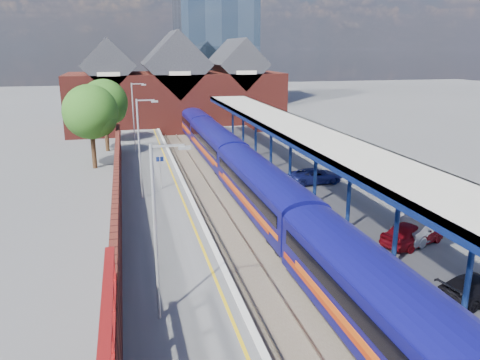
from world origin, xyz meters
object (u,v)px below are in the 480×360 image
at_px(train, 235,161).
at_px(lamp_post_d, 135,113).
at_px(parked_car_silver, 425,226).
at_px(parked_car_blue, 315,176).
at_px(lamp_post_b, 158,223).
at_px(lamp_post_c, 141,143).
at_px(parked_car_dark, 479,288).
at_px(platform_sign, 160,167).
at_px(parked_car_red, 413,233).

xyz_separation_m(train, lamp_post_d, (-7.86, 10.94, 2.87)).
bearing_deg(parked_car_silver, parked_car_blue, -17.55).
bearing_deg(lamp_post_d, lamp_post_b, -90.00).
height_order(lamp_post_c, parked_car_dark, lamp_post_c).
distance_m(train, lamp_post_d, 13.77).
distance_m(lamp_post_c, parked_car_silver, 19.01).
bearing_deg(platform_sign, lamp_post_d, 95.56).
relative_size(lamp_post_b, parked_car_blue, 1.64).
xyz_separation_m(parked_car_red, parked_car_blue, (-0.40, 12.55, -0.09)).
relative_size(parked_car_red, parked_car_dark, 1.04).
bearing_deg(lamp_post_c, parked_car_dark, -53.70).
height_order(lamp_post_c, parked_car_silver, lamp_post_c).
height_order(train, lamp_post_b, lamp_post_b).
relative_size(parked_car_silver, parked_car_dark, 1.16).
relative_size(lamp_post_c, lamp_post_d, 1.00).
xyz_separation_m(train, lamp_post_b, (-7.86, -21.06, 2.87)).
height_order(platform_sign, parked_car_blue, platform_sign).
height_order(train, parked_car_silver, train).
distance_m(lamp_post_c, parked_car_red, 18.51).
height_order(train, parked_car_red, train).
bearing_deg(lamp_post_b, train, 69.54).
height_order(lamp_post_b, parked_car_silver, lamp_post_b).
bearing_deg(parked_car_blue, train, 48.10).
height_order(parked_car_dark, parked_car_blue, parked_car_blue).
bearing_deg(lamp_post_c, lamp_post_b, -90.00).
relative_size(lamp_post_b, parked_car_silver, 1.58).
height_order(lamp_post_c, parked_car_red, lamp_post_c).
height_order(lamp_post_d, parked_car_red, lamp_post_d).
xyz_separation_m(lamp_post_d, parked_car_silver, (14.86, -27.40, -3.26)).
distance_m(lamp_post_b, lamp_post_c, 16.00).
xyz_separation_m(train, parked_car_blue, (5.50, -4.46, -0.53)).
xyz_separation_m(lamp_post_d, parked_car_blue, (13.35, -15.40, -3.40)).
bearing_deg(parked_car_dark, lamp_post_c, 25.76).
distance_m(lamp_post_b, parked_car_silver, 15.90).
distance_m(lamp_post_c, lamp_post_d, 16.00).
height_order(lamp_post_b, lamp_post_c, same).
xyz_separation_m(train, lamp_post_c, (-7.86, -5.06, 2.87)).
bearing_deg(lamp_post_d, parked_car_red, -63.79).
bearing_deg(parked_car_silver, lamp_post_d, 3.76).
xyz_separation_m(platform_sign, parked_car_dark, (11.69, -19.78, -1.13)).
bearing_deg(train, lamp_post_b, -110.46).
bearing_deg(train, parked_car_dark, -77.17).
bearing_deg(parked_car_silver, platform_sign, 20.49).
distance_m(lamp_post_b, parked_car_red, 14.72).
bearing_deg(train, parked_car_red, -70.87).
bearing_deg(parked_car_silver, parked_car_dark, 139.46).
relative_size(train, platform_sign, 26.37).
relative_size(lamp_post_c, parked_car_silver, 1.58).
distance_m(lamp_post_b, parked_car_dark, 13.62).
relative_size(platform_sign, parked_car_red, 0.63).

